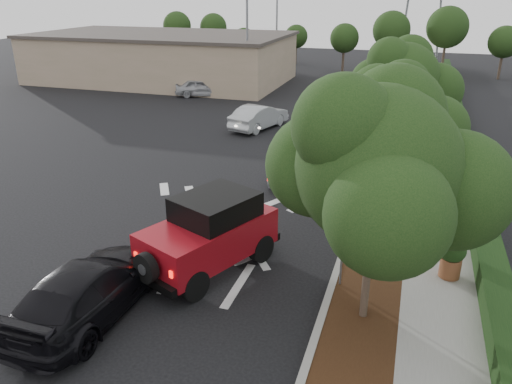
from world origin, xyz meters
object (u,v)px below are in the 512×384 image
at_px(silver_suv_ahead, 303,165).
at_px(speed_hump_sign, 343,244).
at_px(red_jeep, 214,232).
at_px(black_suv_oncoming, 89,289).

bearing_deg(silver_suv_ahead, speed_hump_sign, -68.95).
bearing_deg(red_jeep, speed_hump_sign, 22.95).
distance_m(black_suv_oncoming, speed_hump_sign, 6.85).
xyz_separation_m(red_jeep, speed_hump_sign, (3.87, -0.05, 0.25)).
bearing_deg(black_suv_oncoming, speed_hump_sign, -151.33).
distance_m(red_jeep, silver_suv_ahead, 8.18).
height_order(black_suv_oncoming, speed_hump_sign, speed_hump_sign).
bearing_deg(black_suv_oncoming, red_jeep, -122.88).
xyz_separation_m(black_suv_oncoming, speed_hump_sign, (6.02, 3.20, 0.67)).
relative_size(red_jeep, black_suv_oncoming, 0.92).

